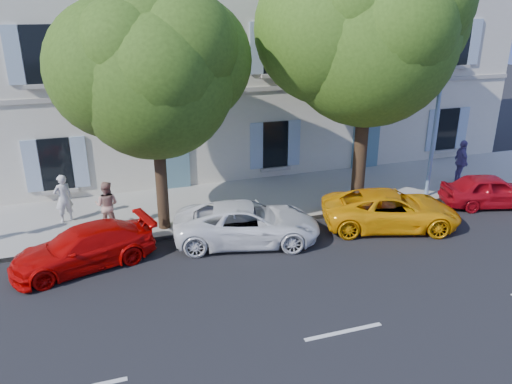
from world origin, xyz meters
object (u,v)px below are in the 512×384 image
object	(u,v)px
car_white_coupe	(247,223)
street_lamp	(443,86)
pedestrian_b	(107,205)
pedestrian_c	(461,161)
pedestrian_a	(63,198)
car_red_hatchback	(491,191)
car_yellow_supercar	(391,210)
car_red_coupe	(83,248)
tree_left	(154,78)
tree_right	(369,39)

from	to	relation	value
car_white_coupe	street_lamp	bearing A→B (deg)	-67.74
car_white_coupe	pedestrian_b	bearing A→B (deg)	76.64
pedestrian_b	pedestrian_c	size ratio (longest dim) A/B	0.91
pedestrian_a	pedestrian_c	size ratio (longest dim) A/B	0.94
pedestrian_a	car_red_hatchback	bearing A→B (deg)	145.45
car_white_coupe	street_lamp	world-z (taller)	street_lamp
car_yellow_supercar	pedestrian_c	bearing A→B (deg)	-44.94
street_lamp	pedestrian_b	bearing A→B (deg)	175.22
car_yellow_supercar	pedestrian_b	xyz separation A→B (m)	(-9.24, 2.63, 0.33)
car_red_coupe	car_red_hatchback	size ratio (longest dim) A/B	1.13
car_white_coupe	tree_left	size ratio (longest dim) A/B	0.61
tree_left	pedestrian_b	distance (m)	4.55
pedestrian_b	pedestrian_a	bearing A→B (deg)	-15.10
street_lamp	pedestrian_a	bearing A→B (deg)	171.35
pedestrian_a	pedestrian_b	bearing A→B (deg)	120.67
car_red_hatchback	pedestrian_c	size ratio (longest dim) A/B	2.02
car_red_coupe	pedestrian_c	size ratio (longest dim) A/B	2.28
car_yellow_supercar	car_red_hatchback	size ratio (longest dim) A/B	1.27
tree_right	pedestrian_c	size ratio (longest dim) A/B	5.12
car_yellow_supercar	car_red_hatchback	world-z (taller)	car_yellow_supercar
pedestrian_a	pedestrian_b	world-z (taller)	pedestrian_a
car_white_coupe	car_red_hatchback	distance (m)	9.69
street_lamp	pedestrian_c	bearing A→B (deg)	25.75
car_yellow_supercar	tree_left	distance (m)	8.95
tree_left	pedestrian_c	distance (m)	13.21
tree_left	pedestrian_a	bearing A→B (deg)	153.74
car_white_coupe	pedestrian_a	distance (m)	6.48
car_yellow_supercar	tree_left	xyz separation A→B (m)	(-7.46, 2.10, 4.49)
street_lamp	pedestrian_c	world-z (taller)	street_lamp
tree_right	pedestrian_c	xyz separation A→B (m)	(5.18, 0.58, -5.06)
car_yellow_supercar	pedestrian_c	distance (m)	5.80
car_red_hatchback	pedestrian_a	world-z (taller)	pedestrian_a
car_red_coupe	pedestrian_a	size ratio (longest dim) A/B	2.43
car_red_coupe	car_red_hatchback	distance (m)	14.72
car_white_coupe	car_yellow_supercar	world-z (taller)	car_white_coupe
car_red_hatchback	tree_right	size ratio (longest dim) A/B	0.39
car_white_coupe	car_red_hatchback	size ratio (longest dim) A/B	1.28
pedestrian_a	car_white_coupe	bearing A→B (deg)	127.59
pedestrian_b	pedestrian_c	world-z (taller)	pedestrian_c
pedestrian_b	tree_left	bearing A→B (deg)	-175.10
pedestrian_b	car_red_hatchback	bearing A→B (deg)	-167.35
pedestrian_b	pedestrian_c	xyz separation A→B (m)	(14.33, 0.10, 0.08)
street_lamp	pedestrian_b	distance (m)	12.56
tree_right	car_white_coupe	bearing A→B (deg)	-161.03
car_red_hatchback	car_red_coupe	bearing A→B (deg)	105.13
tree_right	pedestrian_a	size ratio (longest dim) A/B	5.46
pedestrian_a	pedestrian_c	distance (m)	15.76
car_white_coupe	pedestrian_b	size ratio (longest dim) A/B	2.84
car_white_coupe	pedestrian_a	world-z (taller)	pedestrian_a
tree_left	pedestrian_c	xyz separation A→B (m)	(12.55, 0.64, -4.07)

